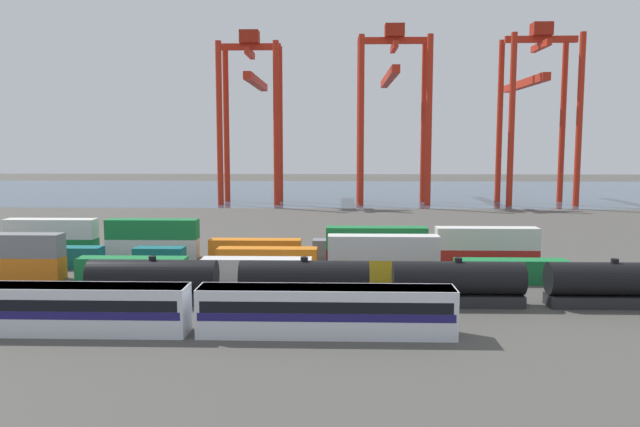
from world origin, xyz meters
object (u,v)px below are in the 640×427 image
object	(u,v)px
gantry_crane_east	(535,96)
gantry_crane_west	(252,100)
shipping_container_0	(9,268)
shipping_container_16	(153,248)
shipping_container_8	(160,258)
shipping_container_9	(267,258)
passenger_train	(193,308)
freight_tank_row	(381,282)
gantry_crane_central	(392,95)
shipping_container_2	(132,269)

from	to	relation	value
gantry_crane_east	gantry_crane_west	bearing A→B (deg)	-179.96
shipping_container_0	shipping_container_16	bearing A→B (deg)	48.55
shipping_container_0	shipping_container_8	distance (m)	16.49
shipping_container_9	shipping_container_16	size ratio (longest dim) A/B	1.00
shipping_container_8	shipping_container_9	distance (m)	13.19
shipping_container_8	shipping_container_16	world-z (taller)	same
passenger_train	shipping_container_16	distance (m)	35.68
freight_tank_row	gantry_crane_central	xyz separation A→B (m)	(9.80, 106.05, 25.56)
passenger_train	shipping_container_2	size ratio (longest dim) A/B	3.43
freight_tank_row	shipping_container_16	bearing A→B (deg)	140.62
shipping_container_9	gantry_crane_west	xyz separation A→B (m)	(-13.94, 88.54, 25.29)
freight_tank_row	shipping_container_0	size ratio (longest dim) A/B	4.57
passenger_train	shipping_container_8	distance (m)	28.25
freight_tank_row	shipping_container_8	world-z (taller)	freight_tank_row
shipping_container_2	gantry_crane_east	distance (m)	122.96
shipping_container_16	gantry_crane_east	distance (m)	113.81
shipping_container_0	shipping_container_2	distance (m)	13.91
passenger_train	shipping_container_8	xyz separation A→B (m)	(-10.29, 26.30, -0.84)
freight_tank_row	shipping_container_0	world-z (taller)	freight_tank_row
freight_tank_row	shipping_container_8	size ratio (longest dim) A/B	9.17
freight_tank_row	shipping_container_16	xyz separation A→B (m)	(-28.69, 23.55, -0.87)
shipping_container_0	gantry_crane_east	size ratio (longest dim) A/B	0.27
shipping_container_8	gantry_crane_central	bearing A→B (deg)	68.27
freight_tank_row	gantry_crane_central	size ratio (longest dim) A/B	1.23
shipping_container_2	shipping_container_8	bearing A→B (deg)	81.03
passenger_train	freight_tank_row	distance (m)	18.26
passenger_train	gantry_crane_central	distance (m)	121.13
shipping_container_16	gantry_crane_east	xyz separation A→B (m)	(74.84, 81.73, 25.94)
gantry_crane_west	shipping_container_16	bearing A→B (deg)	-91.49
gantry_crane_central	gantry_crane_west	bearing A→B (deg)	-178.70
freight_tank_row	shipping_container_2	size ratio (longest dim) A/B	4.57
shipping_container_9	gantry_crane_central	world-z (taller)	gantry_crane_central
shipping_container_2	shipping_container_16	size ratio (longest dim) A/B	1.00
shipping_container_9	gantry_crane_east	xyz separation A→B (m)	(58.77, 88.59, 25.94)
freight_tank_row	shipping_container_8	bearing A→B (deg)	147.12
passenger_train	shipping_container_0	size ratio (longest dim) A/B	3.43
gantry_crane_west	gantry_crane_central	size ratio (longest dim) A/B	0.97
gantry_crane_west	shipping_container_0	bearing A→B (deg)	-98.49
shipping_container_2	gantry_crane_west	size ratio (longest dim) A/B	0.28
shipping_container_16	gantry_crane_central	bearing A→B (deg)	64.99
gantry_crane_central	shipping_container_0	bearing A→B (deg)	-117.74
passenger_train	gantry_crane_east	world-z (taller)	gantry_crane_east
shipping_container_9	shipping_container_16	distance (m)	17.47
passenger_train	gantry_crane_west	bearing A→B (deg)	95.49
passenger_train	freight_tank_row	bearing A→B (deg)	31.75
passenger_train	shipping_container_16	size ratio (longest dim) A/B	3.43
shipping_container_2	passenger_train	bearing A→B (deg)	-59.66
gantry_crane_east	passenger_train	bearing A→B (deg)	-118.23
shipping_container_0	shipping_container_16	world-z (taller)	same
shipping_container_0	gantry_crane_east	world-z (taller)	gantry_crane_east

